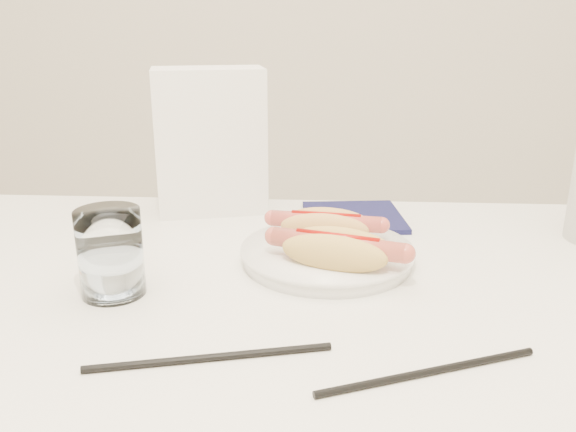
# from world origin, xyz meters

# --- Properties ---
(table) EXTENTS (1.20, 0.80, 0.75)m
(table) POSITION_xyz_m (0.00, 0.00, 0.69)
(table) COLOR white
(table) RESTS_ON ground
(plate) EXTENTS (0.23, 0.23, 0.02)m
(plate) POSITION_xyz_m (0.03, 0.12, 0.76)
(plate) COLOR white
(plate) RESTS_ON table
(hotdog_left) EXTENTS (0.15, 0.07, 0.04)m
(hotdog_left) POSITION_xyz_m (0.03, 0.16, 0.79)
(hotdog_left) COLOR #E0A759
(hotdog_left) RESTS_ON plate
(hotdog_right) EXTENTS (0.16, 0.10, 0.04)m
(hotdog_right) POSITION_xyz_m (0.05, 0.07, 0.79)
(hotdog_right) COLOR #DCB156
(hotdog_right) RESTS_ON plate
(water_glass) EXTENTS (0.07, 0.07, 0.10)m
(water_glass) POSITION_xyz_m (-0.21, 0.01, 0.80)
(water_glass) COLOR white
(water_glass) RESTS_ON table
(chopstick_near) EXTENTS (0.23, 0.06, 0.01)m
(chopstick_near) POSITION_xyz_m (-0.07, -0.12, 0.75)
(chopstick_near) COLOR black
(chopstick_near) RESTS_ON table
(chopstick_far) EXTENTS (0.21, 0.09, 0.01)m
(chopstick_far) POSITION_xyz_m (0.13, -0.14, 0.75)
(chopstick_far) COLOR black
(chopstick_far) RESTS_ON table
(napkin_box) EXTENTS (0.19, 0.14, 0.23)m
(napkin_box) POSITION_xyz_m (-0.16, 0.34, 0.87)
(napkin_box) COLOR white
(napkin_box) RESTS_ON table
(navy_napkin) EXTENTS (0.17, 0.17, 0.01)m
(navy_napkin) POSITION_xyz_m (0.08, 0.30, 0.75)
(navy_napkin) COLOR #13143D
(navy_napkin) RESTS_ON table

